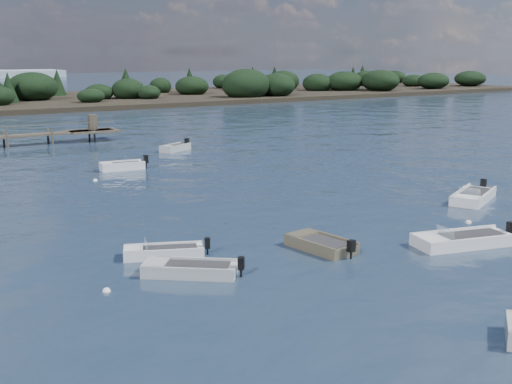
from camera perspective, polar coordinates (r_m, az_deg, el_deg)
ground at (r=79.41m, az=-19.70°, el=5.11°), size 400.00×400.00×0.00m
tender_far_grey_b at (r=60.27m, az=-7.18°, el=3.82°), size 3.58×2.67×1.24m
tender_far_white at (r=51.26m, az=-11.79°, el=2.16°), size 3.82×1.71×1.29m
dinghy_mid_white_b at (r=41.97m, az=18.74°, el=-0.51°), size 4.97×3.61×1.25m
dinghy_extra_b at (r=29.29m, az=-8.20°, el=-5.46°), size 3.86×2.50×1.04m
dinghy_extra_a at (r=30.20m, az=5.79°, el=-4.82°), size 2.14×3.73×1.09m
dinghy_mid_white_a at (r=32.23m, az=17.96°, el=-4.25°), size 5.33×2.92×1.22m
dinghy_mid_grey at (r=26.87m, az=-5.88°, el=-7.04°), size 3.94×3.52×1.06m
buoy_b at (r=36.48m, az=18.35°, el=-2.62°), size 0.32×0.32×0.32m
buoy_c at (r=25.65m, az=-13.14°, el=-8.61°), size 0.32×0.32×0.32m
buoy_d at (r=45.66m, az=18.04°, el=0.33°), size 0.32×0.32×0.32m
buoy_e at (r=47.26m, az=-14.10°, el=0.97°), size 0.32×0.32×0.32m
far_headland at (r=124.51m, az=-12.50°, el=8.83°), size 190.00×40.00×5.80m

